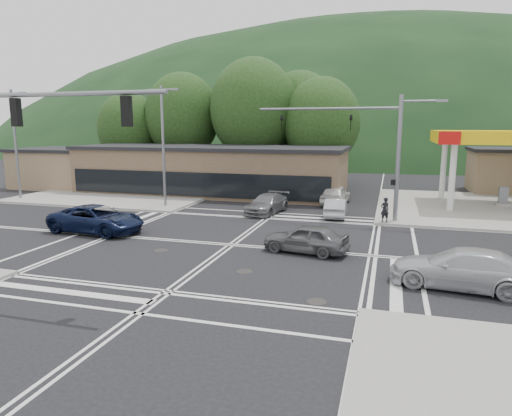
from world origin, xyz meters
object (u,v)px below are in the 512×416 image
(car_grey_center, at_px, (306,238))
(car_northbound, at_px, (267,204))
(car_queue_a, at_px, (336,208))
(pedestrian, at_px, (385,210))
(car_queue_b, at_px, (336,195))
(car_blue_west, at_px, (97,219))
(car_silver_east, at_px, (462,268))

(car_grey_center, height_order, car_northbound, car_grey_center)
(car_northbound, bearing_deg, car_queue_a, 8.96)
(pedestrian, bearing_deg, car_queue_b, -87.77)
(car_queue_b, bearing_deg, car_blue_west, 52.19)
(car_queue_b, height_order, car_northbound, car_queue_b)
(car_queue_b, xyz_separation_m, pedestrian, (3.81, -6.50, 0.15))
(car_queue_b, relative_size, pedestrian, 2.93)
(car_northbound, bearing_deg, pedestrian, -1.58)
(car_silver_east, relative_size, car_queue_b, 1.15)
(car_silver_east, height_order, pedestrian, pedestrian)
(car_queue_b, relative_size, car_northbound, 0.99)
(car_blue_west, distance_m, car_silver_east, 19.46)
(car_blue_west, height_order, car_northbound, car_blue_west)
(car_blue_west, relative_size, pedestrian, 3.62)
(car_silver_east, height_order, car_queue_a, car_silver_east)
(car_blue_west, relative_size, car_northbound, 1.22)
(car_blue_west, height_order, car_queue_a, car_blue_west)
(car_blue_west, distance_m, pedestrian, 17.49)
(car_grey_center, xyz_separation_m, car_queue_b, (-0.23, 14.30, 0.07))
(car_blue_west, xyz_separation_m, car_queue_b, (12.22, 13.50, -0.01))
(car_grey_center, relative_size, pedestrian, 2.66)
(car_grey_center, relative_size, car_queue_a, 1.06)
(car_queue_a, distance_m, car_queue_b, 5.04)
(car_queue_a, bearing_deg, car_blue_west, 30.31)
(car_blue_west, bearing_deg, car_grey_center, -88.79)
(car_blue_west, relative_size, car_grey_center, 1.36)
(car_blue_west, height_order, car_silver_east, car_blue_west)
(car_queue_b, bearing_deg, car_queue_a, 101.06)
(pedestrian, bearing_deg, car_grey_center, 37.15)
(car_silver_east, bearing_deg, pedestrian, -156.98)
(car_blue_west, distance_m, car_northbound, 11.65)
(car_northbound, bearing_deg, car_queue_b, 58.64)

